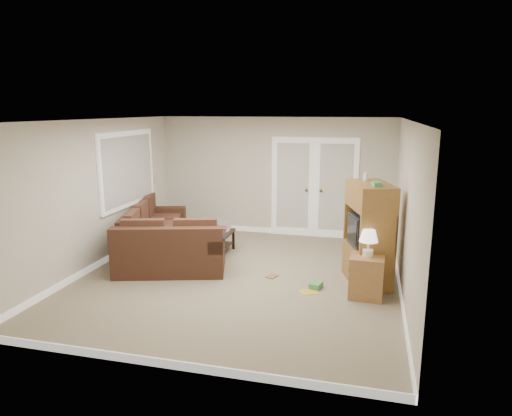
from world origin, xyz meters
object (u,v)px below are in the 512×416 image
(sectional_sofa, at_px, (161,241))
(side_cabinet, at_px, (367,273))
(coffee_table, at_px, (216,244))
(tv_armoire, at_px, (368,233))

(sectional_sofa, distance_m, side_cabinet, 3.70)
(side_cabinet, bearing_deg, coffee_table, 157.99)
(tv_armoire, height_order, side_cabinet, tv_armoire)
(side_cabinet, bearing_deg, tv_armoire, 93.31)
(sectional_sofa, distance_m, tv_armoire, 3.64)
(sectional_sofa, height_order, side_cabinet, side_cabinet)
(sectional_sofa, height_order, tv_armoire, tv_armoire)
(coffee_table, relative_size, side_cabinet, 1.00)
(coffee_table, xyz_separation_m, side_cabinet, (2.73, -1.27, 0.14))
(sectional_sofa, distance_m, coffee_table, 0.99)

